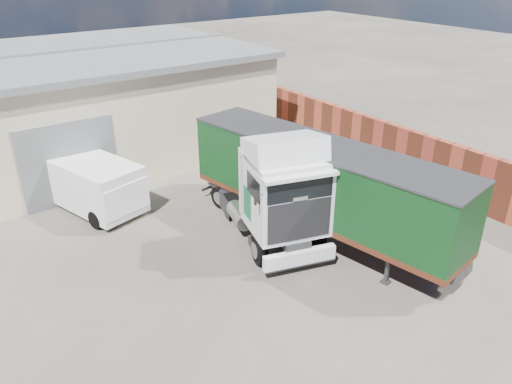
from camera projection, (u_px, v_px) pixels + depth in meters
ground at (243, 303)px, 15.49m from camera, size 120.00×120.00×0.00m
brick_boundary_wall at (363, 139)px, 25.36m from camera, size 0.35×26.00×2.50m
tractor_unit at (276, 195)px, 18.03m from camera, size 4.29×7.06×4.51m
box_trailer at (318, 181)px, 18.28m from camera, size 4.25×11.39×3.71m
panel_van at (91, 183)px, 20.79m from camera, size 3.50×5.69×2.17m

